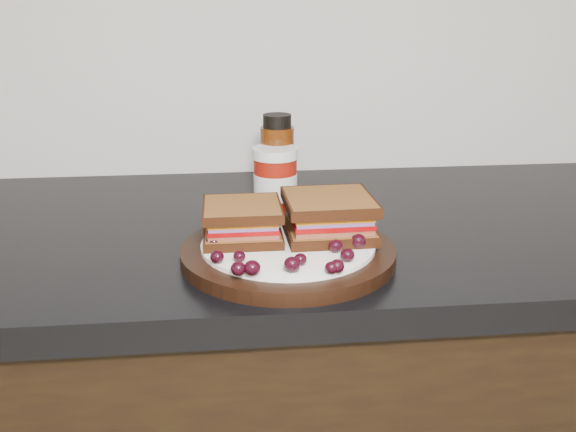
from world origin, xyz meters
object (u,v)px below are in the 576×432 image
at_px(sandwich_left, 242,221).
at_px(condiment_jar, 275,181).
at_px(plate, 288,253).
at_px(oil_bottle, 277,161).

bearing_deg(sandwich_left, condiment_jar, 71.32).
distance_m(plate, oil_bottle, 0.24).
height_order(plate, sandwich_left, sandwich_left).
distance_m(sandwich_left, condiment_jar, 0.18).
relative_size(sandwich_left, oil_bottle, 0.68).
relative_size(plate, condiment_jar, 2.67).
distance_m(sandwich_left, oil_bottle, 0.22).
bearing_deg(oil_bottle, sandwich_left, -107.22).
bearing_deg(plate, oil_bottle, 88.19).
bearing_deg(oil_bottle, condiment_jar, -99.90).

